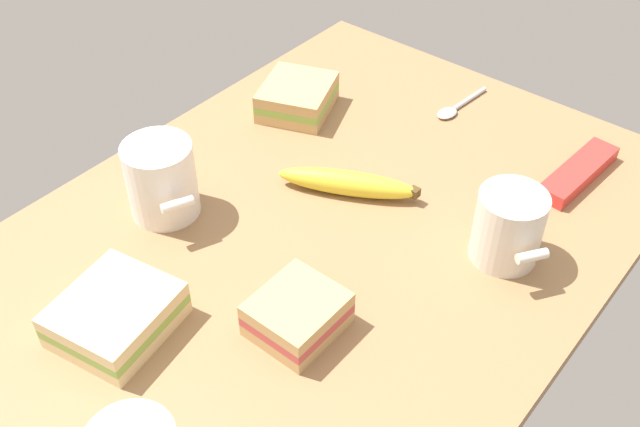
% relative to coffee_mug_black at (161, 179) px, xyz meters
% --- Properties ---
extents(tabletop, '(0.90, 0.64, 0.02)m').
position_rel_coffee_mug_black_xyz_m(tabletop, '(-0.09, 0.18, -0.06)').
color(tabletop, '#936D47').
rests_on(tabletop, ground).
extents(coffee_mug_black, '(0.09, 0.11, 0.10)m').
position_rel_coffee_mug_black_xyz_m(coffee_mug_black, '(0.00, 0.00, 0.00)').
color(coffee_mug_black, white).
rests_on(coffee_mug_black, tabletop).
extents(coffee_mug_milky, '(0.09, 0.10, 0.09)m').
position_rel_coffee_mug_black_xyz_m(coffee_mug_milky, '(-0.20, 0.37, -0.00)').
color(coffee_mug_milky, silver).
rests_on(coffee_mug_milky, tabletop).
extents(sandwich_main, '(0.09, 0.08, 0.04)m').
position_rel_coffee_mug_black_xyz_m(sandwich_main, '(0.04, 0.25, -0.03)').
color(sandwich_main, tan).
rests_on(sandwich_main, tabletop).
extents(sandwich_side, '(0.14, 0.13, 0.04)m').
position_rel_coffee_mug_black_xyz_m(sandwich_side, '(0.16, 0.11, -0.03)').
color(sandwich_side, beige).
rests_on(sandwich_side, tabletop).
extents(sandwich_extra, '(0.14, 0.13, 0.04)m').
position_rel_coffee_mug_black_xyz_m(sandwich_extra, '(-0.28, -0.02, -0.03)').
color(sandwich_extra, tan).
rests_on(sandwich_extra, tabletop).
extents(banana, '(0.11, 0.18, 0.03)m').
position_rel_coffee_mug_black_xyz_m(banana, '(-0.17, 0.16, -0.03)').
color(banana, yellow).
rests_on(banana, tabletop).
extents(spoon, '(0.11, 0.03, 0.01)m').
position_rel_coffee_mug_black_xyz_m(spoon, '(-0.43, 0.16, -0.05)').
color(spoon, silver).
rests_on(spoon, tabletop).
extents(snack_bar, '(0.15, 0.05, 0.02)m').
position_rel_coffee_mug_black_xyz_m(snack_bar, '(-0.39, 0.38, -0.04)').
color(snack_bar, red).
rests_on(snack_bar, tabletop).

